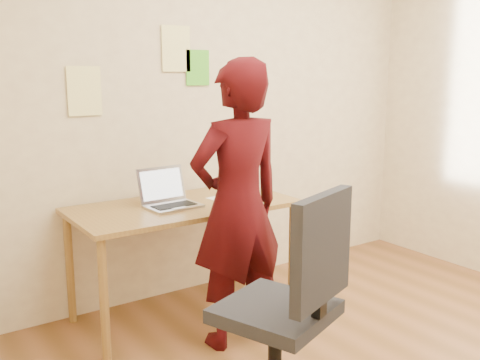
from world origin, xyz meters
TOP-DOWN VIEW (x-y plane):
  - room at (0.00, 0.00)m, footprint 3.58×3.58m
  - desk at (-0.55, 1.38)m, footprint 1.40×0.70m
  - laptop at (-0.64, 1.39)m, footprint 0.34×0.31m
  - paper_sheet at (-0.21, 1.30)m, footprint 0.27×0.35m
  - phone at (-0.29, 1.17)m, footprint 0.09×0.13m
  - wall_note_left at (-1.02, 1.74)m, footprint 0.21×0.00m
  - wall_note_mid at (-0.39, 1.74)m, footprint 0.21×0.00m
  - wall_note_right at (-0.22, 1.74)m, footprint 0.18×0.00m
  - office_chair at (-0.67, 0.18)m, footprint 0.60×0.61m
  - person at (-0.46, 0.89)m, footprint 0.60×0.40m

SIDE VIEW (x-z plane):
  - office_chair at x=-0.67m, z-range -0.08..0.99m
  - desk at x=-0.55m, z-range 0.28..1.02m
  - paper_sheet at x=-0.21m, z-range 0.74..0.74m
  - phone at x=-0.29m, z-range 0.74..0.75m
  - laptop at x=-0.64m, z-range 0.67..0.91m
  - person at x=-0.46m, z-range 0.00..1.64m
  - room at x=0.00m, z-range -0.04..2.74m
  - wall_note_left at x=-1.02m, z-range 1.29..1.59m
  - wall_note_right at x=-0.22m, z-range 1.47..1.71m
  - wall_note_mid at x=-0.39m, z-range 1.56..1.86m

